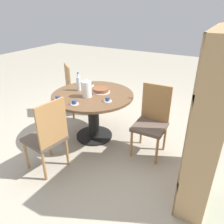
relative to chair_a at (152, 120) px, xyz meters
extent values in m
plane|color=#B2A893|center=(0.08, -0.90, -0.50)|extent=(14.00, 14.00, 0.00)
cylinder|color=black|center=(0.08, -0.90, -0.48)|extent=(0.57, 0.57, 0.03)
cylinder|color=black|center=(0.08, -0.90, -0.14)|extent=(0.17, 0.17, 0.67)
cylinder|color=brown|center=(0.08, -0.90, 0.22)|extent=(1.20, 1.20, 0.04)
cylinder|color=#A87A47|center=(0.25, -0.18, -0.30)|extent=(0.03, 0.03, 0.40)
cylinder|color=#A87A47|center=(0.25, 0.18, -0.30)|extent=(0.03, 0.03, 0.40)
cylinder|color=#A87A47|center=(-0.11, -0.18, -0.30)|extent=(0.03, 0.03, 0.40)
cylinder|color=#A87A47|center=(-0.11, 0.18, -0.30)|extent=(0.03, 0.03, 0.40)
cube|color=brown|center=(0.07, 0.00, -0.07)|extent=(0.43, 0.43, 0.04)
cube|color=#A87A47|center=(-0.13, 0.00, 0.21)|extent=(0.03, 0.40, 0.52)
cylinder|color=#A87A47|center=(-0.52, -1.35, -0.30)|extent=(0.03, 0.03, 0.40)
cylinder|color=#A87A47|center=(-0.75, -1.63, -0.30)|extent=(0.03, 0.03, 0.40)
cylinder|color=#A87A47|center=(-0.24, -1.58, -0.30)|extent=(0.03, 0.03, 0.40)
cylinder|color=#A87A47|center=(-0.47, -1.86, -0.30)|extent=(0.03, 0.03, 0.40)
cube|color=brown|center=(-0.49, -1.60, -0.07)|extent=(0.59, 0.59, 0.04)
cube|color=#A87A47|center=(-0.34, -1.73, 0.21)|extent=(0.27, 0.32, 0.52)
cylinder|color=#A87A47|center=(0.78, -1.18, -0.30)|extent=(0.03, 0.03, 0.40)
cylinder|color=#A87A47|center=(1.13, -1.23, -0.30)|extent=(0.03, 0.03, 0.40)
cylinder|color=#A87A47|center=(0.83, -0.82, -0.30)|extent=(0.03, 0.03, 0.40)
cylinder|color=#A87A47|center=(1.18, -0.87, -0.30)|extent=(0.03, 0.03, 0.40)
cube|color=brown|center=(0.98, -1.03, -0.07)|extent=(0.47, 0.47, 0.04)
cube|color=#A87A47|center=(1.01, -0.83, 0.21)|extent=(0.40, 0.08, 0.52)
cube|color=tan|center=(0.92, 0.73, 0.37)|extent=(0.04, 0.28, 1.75)
cube|color=tan|center=(-0.11, 0.73, 0.37)|extent=(0.04, 0.28, 1.75)
cube|color=tan|center=(0.40, 0.60, 0.37)|extent=(1.07, 0.02, 1.75)
cube|color=tan|center=(0.40, 0.73, -0.48)|extent=(0.99, 0.27, 0.04)
cube|color=tan|center=(0.40, 0.73, 0.08)|extent=(0.99, 0.27, 0.04)
cube|color=tan|center=(0.40, 0.73, 0.67)|extent=(0.99, 0.27, 0.04)
cube|color=#28703D|center=(0.66, 0.72, -0.25)|extent=(0.47, 0.21, 0.43)
cube|color=beige|center=(0.14, 0.72, -0.25)|extent=(0.47, 0.21, 0.43)
cube|color=black|center=(0.70, 0.72, 0.31)|extent=(0.39, 0.21, 0.41)
cube|color=#234793|center=(0.10, 0.72, 0.32)|extent=(0.39, 0.21, 0.43)
cube|color=black|center=(0.71, 0.72, 0.91)|extent=(0.37, 0.21, 0.45)
cube|color=#28703D|center=(0.09, 0.72, 0.88)|extent=(0.37, 0.21, 0.39)
cylinder|color=white|center=(0.21, -0.91, 0.35)|extent=(0.13, 0.13, 0.23)
cone|color=white|center=(0.21, -0.91, 0.47)|extent=(0.12, 0.12, 0.02)
sphere|color=white|center=(0.21, -0.91, 0.49)|extent=(0.02, 0.02, 0.02)
cylinder|color=silver|center=(0.06, -1.17, 0.34)|extent=(0.06, 0.06, 0.21)
cylinder|color=silver|center=(0.06, -1.17, 0.47)|extent=(0.03, 0.03, 0.06)
cylinder|color=#2D5184|center=(0.06, -1.17, 0.51)|extent=(0.03, 0.03, 0.01)
cylinder|color=white|center=(-0.04, -0.83, 0.24)|extent=(0.27, 0.27, 0.01)
cylinder|color=brown|center=(-0.04, -0.83, 0.27)|extent=(0.24, 0.24, 0.05)
cylinder|color=silver|center=(0.51, -0.91, 0.24)|extent=(0.11, 0.11, 0.01)
cylinder|color=#334775|center=(0.51, -0.91, 0.27)|extent=(0.06, 0.06, 0.05)
cylinder|color=silver|center=(-0.19, -1.13, 0.24)|extent=(0.11, 0.11, 0.01)
cylinder|color=#334775|center=(-0.19, -1.13, 0.27)|extent=(0.06, 0.06, 0.05)
cylinder|color=silver|center=(0.50, -1.20, 0.24)|extent=(0.11, 0.11, 0.01)
cylinder|color=#334775|center=(0.50, -1.20, 0.27)|extent=(0.06, 0.06, 0.05)
cylinder|color=silver|center=(0.21, -0.57, 0.24)|extent=(0.11, 0.11, 0.01)
cylinder|color=#334775|center=(0.21, -0.57, 0.27)|extent=(0.06, 0.06, 0.05)
camera|label=1|loc=(2.54, 0.81, 1.41)|focal=35.00mm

